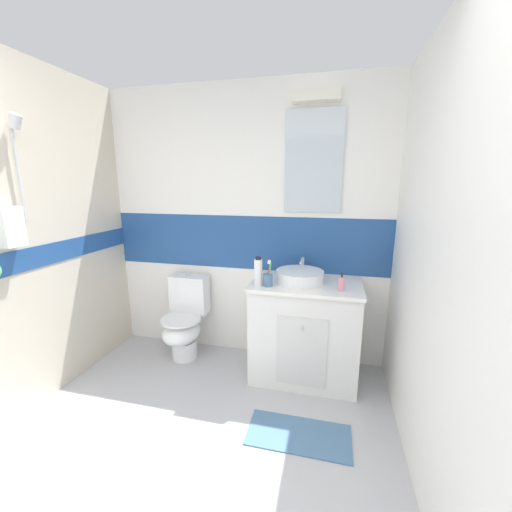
# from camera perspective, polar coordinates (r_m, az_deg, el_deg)

# --- Properties ---
(ground_plane) EXTENTS (3.20, 3.48, 0.04)m
(ground_plane) POSITION_cam_1_polar(r_m,az_deg,el_deg) (2.44, -10.60, -30.27)
(ground_plane) COLOR #B2B2B7
(wall_back_tiled) EXTENTS (3.20, 0.20, 2.50)m
(wall_back_tiled) POSITION_cam_1_polar(r_m,az_deg,el_deg) (2.98, -1.63, 5.61)
(wall_back_tiled) COLOR white
(wall_back_tiled) RESTS_ON ground_plane
(wall_left_shower_alcove) EXTENTS (0.24, 3.48, 2.50)m
(wall_left_shower_alcove) POSITION_cam_1_polar(r_m,az_deg,el_deg) (2.70, -39.06, 1.68)
(wall_left_shower_alcove) COLOR beige
(wall_left_shower_alcove) RESTS_ON ground_plane
(wall_right_plain) EXTENTS (0.10, 3.48, 2.50)m
(wall_right_plain) POSITION_cam_1_polar(r_m,az_deg,el_deg) (1.74, 32.08, -2.12)
(wall_right_plain) COLOR white
(wall_right_plain) RESTS_ON ground_plane
(vanity_cabinet) EXTENTS (0.89, 0.60, 0.85)m
(vanity_cabinet) POSITION_cam_1_polar(r_m,az_deg,el_deg) (2.80, 8.80, -12.94)
(vanity_cabinet) COLOR silver
(vanity_cabinet) RESTS_ON ground_plane
(sink_basin) EXTENTS (0.39, 0.43, 0.16)m
(sink_basin) POSITION_cam_1_polar(r_m,az_deg,el_deg) (2.62, 7.90, -3.56)
(sink_basin) COLOR white
(sink_basin) RESTS_ON vanity_cabinet
(toilet) EXTENTS (0.37, 0.50, 0.79)m
(toilet) POSITION_cam_1_polar(r_m,az_deg,el_deg) (3.15, -12.71, -11.30)
(toilet) COLOR white
(toilet) RESTS_ON ground_plane
(toothbrush_cup) EXTENTS (0.07, 0.07, 0.21)m
(toothbrush_cup) POSITION_cam_1_polar(r_m,az_deg,el_deg) (2.50, 2.17, -4.21)
(toothbrush_cup) COLOR #4C7299
(toothbrush_cup) RESTS_ON vanity_cabinet
(soap_dispenser) EXTENTS (0.05, 0.05, 0.15)m
(soap_dispenser) POSITION_cam_1_polar(r_m,az_deg,el_deg) (2.47, 15.14, -4.87)
(soap_dispenser) COLOR pink
(soap_dispenser) RESTS_ON vanity_cabinet
(shampoo_bottle_tall) EXTENTS (0.07, 0.07, 0.23)m
(shampoo_bottle_tall) POSITION_cam_1_polar(r_m,az_deg,el_deg) (2.49, 0.40, -2.89)
(shampoo_bottle_tall) COLOR white
(shampoo_bottle_tall) RESTS_ON vanity_cabinet
(bath_mat) EXTENTS (0.68, 0.33, 0.01)m
(bath_mat) POSITION_cam_1_polar(r_m,az_deg,el_deg) (2.44, 7.69, -29.32)
(bath_mat) COLOR #4C7299
(bath_mat) RESTS_ON ground_plane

